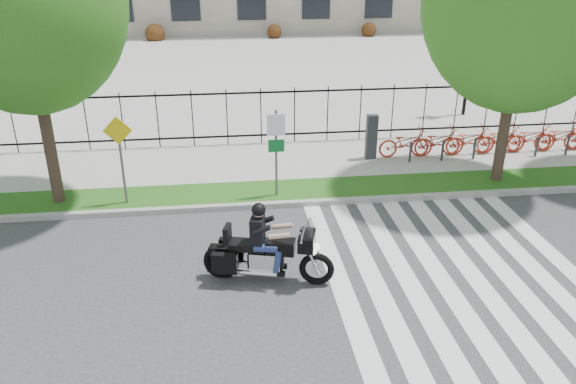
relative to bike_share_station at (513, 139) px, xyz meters
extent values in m
plane|color=#323234|center=(-9.69, -7.20, -0.64)|extent=(120.00, 120.00, 0.00)
cube|color=#98968F|center=(-9.69, -3.10, -0.56)|extent=(60.00, 0.20, 0.15)
cube|color=#235014|center=(-9.69, -2.25, -0.56)|extent=(60.00, 1.50, 0.15)
cube|color=#A09D95|center=(-9.69, 0.25, -0.56)|extent=(60.00, 3.50, 0.15)
cube|color=#A09D95|center=(-9.69, 17.80, -0.59)|extent=(80.00, 34.00, 0.10)
cylinder|color=black|center=(0.31, 4.80, 1.36)|extent=(0.14, 0.14, 4.00)
cylinder|color=black|center=(0.31, 4.80, 3.26)|extent=(0.06, 0.70, 0.70)
sphere|color=white|center=(-0.04, 4.80, 3.36)|extent=(0.36, 0.36, 0.36)
sphere|color=white|center=(0.66, 4.80, 3.36)|extent=(0.36, 0.36, 0.36)
cylinder|color=#31251A|center=(-14.51, -2.25, 1.48)|extent=(0.32, 0.32, 3.94)
cylinder|color=#31251A|center=(-1.61, -2.25, 1.35)|extent=(0.32, 0.32, 3.67)
cube|color=#2D2D33|center=(-4.98, 0.00, 0.26)|extent=(0.35, 0.25, 1.50)
imported|color=red|center=(-3.78, 0.00, 0.00)|extent=(1.85, 0.64, 0.97)
cylinder|color=#2D2D33|center=(-3.78, -0.50, -0.14)|extent=(0.08, 0.08, 0.70)
imported|color=red|center=(-2.68, 0.00, 0.00)|extent=(1.85, 0.64, 0.97)
cylinder|color=#2D2D33|center=(-2.68, -0.50, -0.14)|extent=(0.08, 0.08, 0.70)
imported|color=red|center=(-1.58, 0.00, 0.00)|extent=(1.85, 0.64, 0.97)
cylinder|color=#2D2D33|center=(-1.58, -0.50, -0.14)|extent=(0.08, 0.08, 0.70)
imported|color=red|center=(-0.48, 0.00, 0.00)|extent=(1.85, 0.64, 0.97)
cylinder|color=#2D2D33|center=(-0.48, -0.50, -0.14)|extent=(0.08, 0.08, 0.70)
imported|color=red|center=(0.62, 0.00, 0.00)|extent=(1.85, 0.64, 0.97)
cylinder|color=#2D2D33|center=(0.62, -0.50, -0.14)|extent=(0.08, 0.08, 0.70)
imported|color=red|center=(1.72, 0.00, 0.00)|extent=(1.85, 0.64, 0.97)
cylinder|color=#2D2D33|center=(1.72, -0.50, -0.14)|extent=(0.08, 0.08, 0.70)
cylinder|color=#59595B|center=(-8.41, -2.60, 0.76)|extent=(0.07, 0.07, 2.50)
cube|color=white|center=(-8.41, -2.64, 1.61)|extent=(0.50, 0.03, 0.60)
cube|color=#0C6626|center=(-8.41, -2.64, 1.01)|extent=(0.45, 0.03, 0.35)
cylinder|color=#59595B|center=(-12.61, -2.60, 0.71)|extent=(0.07, 0.07, 2.40)
cube|color=yellow|center=(-12.61, -2.64, 1.61)|extent=(0.78, 0.03, 0.78)
torus|color=black|center=(-8.00, -7.05, -0.26)|extent=(0.77, 0.33, 0.76)
torus|color=black|center=(-10.03, -6.51, -0.26)|extent=(0.82, 0.37, 0.81)
cube|color=black|center=(-8.22, -6.99, 0.41)|extent=(0.48, 0.67, 0.33)
cube|color=#26262B|center=(-8.14, -7.01, 0.66)|extent=(0.30, 0.58, 0.34)
cube|color=silver|center=(-9.07, -6.77, -0.14)|extent=(0.74, 0.53, 0.44)
cube|color=black|center=(-8.75, -6.85, 0.22)|extent=(0.68, 0.52, 0.29)
cube|color=black|center=(-9.45, -6.67, 0.20)|extent=(0.85, 0.58, 0.15)
cube|color=black|center=(-9.87, -6.55, 0.44)|extent=(0.20, 0.39, 0.38)
cube|color=black|center=(-9.96, -6.87, -0.09)|extent=(0.58, 0.31, 0.44)
cube|color=black|center=(-9.79, -6.23, -0.09)|extent=(0.58, 0.31, 0.44)
cube|color=black|center=(-9.23, -6.72, 0.60)|extent=(0.37, 0.49, 0.57)
sphere|color=tan|center=(-9.20, -6.73, 1.02)|extent=(0.25, 0.25, 0.25)
sphere|color=black|center=(-9.20, -6.73, 1.06)|extent=(0.30, 0.30, 0.30)
camera|label=1|loc=(-9.86, -17.21, 6.14)|focal=35.00mm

